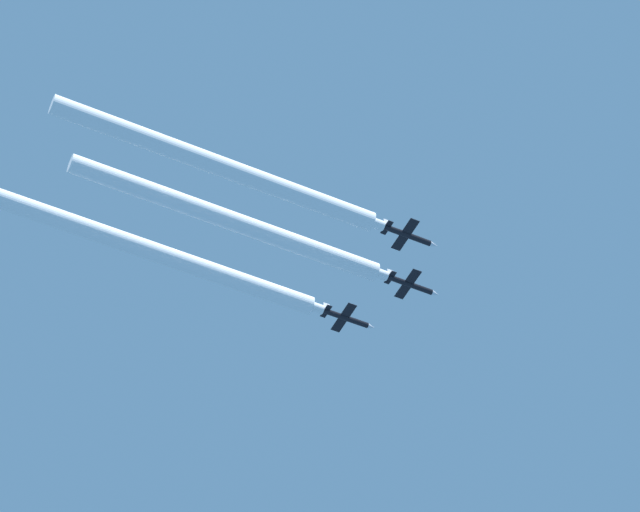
{
  "coord_description": "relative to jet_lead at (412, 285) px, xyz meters",
  "views": [
    {
      "loc": [
        160.99,
        -88.23,
        2.61
      ],
      "look_at": [
        0.02,
        -11.69,
        205.17
      ],
      "focal_mm": 80.06,
      "sensor_mm": 36.0,
      "label": 1
    }
  ],
  "objects": [
    {
      "name": "jet_left_wingman",
      "position": [
        -11.74,
        -8.15,
        -1.99
      ],
      "size": [
        8.02,
        11.68,
        2.81
      ],
      "color": "black"
    },
    {
      "name": "jet_lead",
      "position": [
        0.0,
        0.0,
        0.0
      ],
      "size": [
        8.02,
        11.68,
        2.81
      ],
      "color": "black"
    },
    {
      "name": "smoke_trail_right_wingman",
      "position": [
        12.67,
        -44.83,
        -2.34
      ],
      "size": [
        3.65,
        64.28,
        3.65
      ],
      "color": "white"
    },
    {
      "name": "smoke_trail_lead",
      "position": [
        0.0,
        -37.48,
        -0.03
      ],
      "size": [
        3.65,
        64.29,
        3.65
      ],
      "color": "white"
    },
    {
      "name": "jet_right_wingman",
      "position": [
        12.67,
        -7.36,
        -2.31
      ],
      "size": [
        8.02,
        11.68,
        2.81
      ],
      "color": "black"
    },
    {
      "name": "smoke_trail_left_wingman",
      "position": [
        -11.74,
        -47.49,
        -2.02
      ],
      "size": [
        3.65,
        68.0,
        3.65
      ],
      "color": "white"
    }
  ]
}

